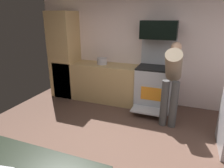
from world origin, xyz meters
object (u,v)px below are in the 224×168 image
object	(u,v)px
oven_range	(154,86)
microwave	(159,30)
stock_pot	(102,61)
person_cook	(172,77)

from	to	relation	value
oven_range	microwave	xyz separation A→B (m)	(0.00, 0.09, 1.21)
oven_range	stock_pot	bearing A→B (deg)	179.42
stock_pot	person_cook	bearing A→B (deg)	-18.73
person_cook	microwave	bearing A→B (deg)	121.58
oven_range	stock_pot	distance (m)	1.34
person_cook	stock_pot	bearing A→B (deg)	161.27
microwave	person_cook	size ratio (longest dim) A/B	0.48
person_cook	stock_pot	world-z (taller)	person_cook
microwave	stock_pot	distance (m)	1.46
microwave	stock_pot	size ratio (longest dim) A/B	3.08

